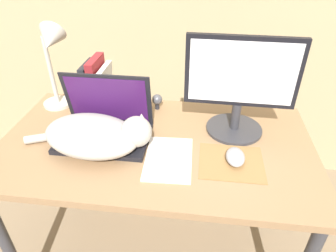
% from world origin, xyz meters
% --- Properties ---
extents(desk, '(1.22, 0.67, 0.70)m').
position_xyz_m(desk, '(0.00, 0.34, 0.62)').
color(desk, '#93704C').
rests_on(desk, ground_plane).
extents(laptop, '(0.35, 0.24, 0.25)m').
position_xyz_m(laptop, '(-0.20, 0.35, 0.75)').
color(laptop, black).
rests_on(laptop, desk).
extents(cat, '(0.50, 0.31, 0.15)m').
position_xyz_m(cat, '(-0.21, 0.27, 0.76)').
color(cat, '#B2ADA3').
rests_on(cat, desk).
extents(external_monitor, '(0.42, 0.23, 0.39)m').
position_xyz_m(external_monitor, '(0.31, 0.46, 0.90)').
color(external_monitor, '#333338').
rests_on(external_monitor, desk).
extents(mousepad, '(0.23, 0.20, 0.00)m').
position_xyz_m(mousepad, '(0.29, 0.25, 0.70)').
color(mousepad, olive).
rests_on(mousepad, desk).
extents(computer_mouse, '(0.07, 0.11, 0.03)m').
position_xyz_m(computer_mouse, '(0.30, 0.26, 0.72)').
color(computer_mouse, '#99999E').
rests_on(computer_mouse, mousepad).
extents(book_row, '(0.10, 0.17, 0.24)m').
position_xyz_m(book_row, '(-0.30, 0.56, 0.81)').
color(book_row, '#232328').
rests_on(book_row, desk).
extents(desk_lamp, '(0.17, 0.17, 0.39)m').
position_xyz_m(desk_lamp, '(-0.47, 0.54, 0.96)').
color(desk_lamp, beige).
rests_on(desk_lamp, desk).
extents(notepad, '(0.18, 0.25, 0.01)m').
position_xyz_m(notepad, '(0.06, 0.24, 0.70)').
color(notepad, silver).
rests_on(notepad, desk).
extents(webcam, '(0.05, 0.05, 0.07)m').
position_xyz_m(webcam, '(-0.03, 0.59, 0.75)').
color(webcam, '#232328').
rests_on(webcam, desk).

